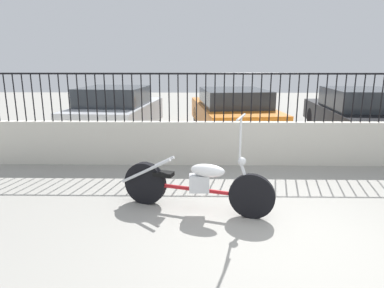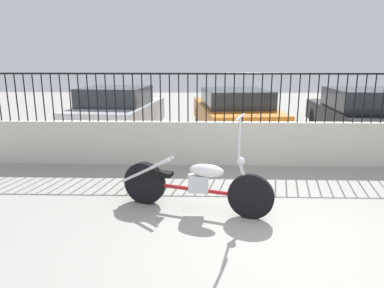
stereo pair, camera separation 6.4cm
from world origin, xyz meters
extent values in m
plane|color=gray|center=(0.00, 0.00, 0.00)|extent=(40.00, 40.00, 0.00)
cube|color=beige|center=(0.00, 3.14, 0.45)|extent=(10.80, 0.18, 0.89)
cylinder|color=black|center=(-4.94, 3.14, 1.38)|extent=(0.02, 0.02, 0.97)
cylinder|color=black|center=(-4.76, 3.14, 1.38)|extent=(0.02, 0.02, 0.97)
cylinder|color=black|center=(-4.58, 3.14, 1.38)|extent=(0.02, 0.02, 0.97)
cylinder|color=black|center=(-4.39, 3.14, 1.38)|extent=(0.02, 0.02, 0.97)
cylinder|color=black|center=(-4.21, 3.14, 1.38)|extent=(0.02, 0.02, 0.97)
cylinder|color=black|center=(-4.03, 3.14, 1.38)|extent=(0.02, 0.02, 0.97)
cylinder|color=black|center=(-3.84, 3.14, 1.38)|extent=(0.02, 0.02, 0.97)
cylinder|color=black|center=(-3.66, 3.14, 1.38)|extent=(0.02, 0.02, 0.97)
cylinder|color=black|center=(-3.48, 3.14, 1.38)|extent=(0.02, 0.02, 0.97)
cylinder|color=black|center=(-3.30, 3.14, 1.38)|extent=(0.02, 0.02, 0.97)
cylinder|color=black|center=(-3.11, 3.14, 1.38)|extent=(0.02, 0.02, 0.97)
cylinder|color=black|center=(-2.93, 3.14, 1.38)|extent=(0.02, 0.02, 0.97)
cylinder|color=black|center=(-2.75, 3.14, 1.38)|extent=(0.02, 0.02, 0.97)
cylinder|color=black|center=(-2.56, 3.14, 1.38)|extent=(0.02, 0.02, 0.97)
cylinder|color=black|center=(-2.38, 3.14, 1.38)|extent=(0.02, 0.02, 0.97)
cylinder|color=black|center=(-2.20, 3.14, 1.38)|extent=(0.02, 0.02, 0.97)
cylinder|color=black|center=(-2.01, 3.14, 1.38)|extent=(0.02, 0.02, 0.97)
cylinder|color=black|center=(-1.83, 3.14, 1.38)|extent=(0.02, 0.02, 0.97)
cylinder|color=black|center=(-1.65, 3.14, 1.38)|extent=(0.02, 0.02, 0.97)
cylinder|color=black|center=(-1.46, 3.14, 1.38)|extent=(0.02, 0.02, 0.97)
cylinder|color=black|center=(-1.28, 3.14, 1.38)|extent=(0.02, 0.02, 0.97)
cylinder|color=black|center=(-1.10, 3.14, 1.38)|extent=(0.02, 0.02, 0.97)
cylinder|color=black|center=(-0.92, 3.14, 1.38)|extent=(0.02, 0.02, 0.97)
cylinder|color=black|center=(-0.73, 3.14, 1.38)|extent=(0.02, 0.02, 0.97)
cylinder|color=black|center=(-0.55, 3.14, 1.38)|extent=(0.02, 0.02, 0.97)
cylinder|color=black|center=(-0.37, 3.14, 1.38)|extent=(0.02, 0.02, 0.97)
cylinder|color=black|center=(-0.18, 3.14, 1.38)|extent=(0.02, 0.02, 0.97)
cylinder|color=black|center=(0.00, 3.14, 1.38)|extent=(0.02, 0.02, 0.97)
cylinder|color=black|center=(0.18, 3.14, 1.38)|extent=(0.02, 0.02, 0.97)
cylinder|color=black|center=(0.37, 3.14, 1.38)|extent=(0.02, 0.02, 0.97)
cylinder|color=black|center=(0.55, 3.14, 1.38)|extent=(0.02, 0.02, 0.97)
cylinder|color=black|center=(0.73, 3.14, 1.38)|extent=(0.02, 0.02, 0.97)
cylinder|color=black|center=(0.92, 3.14, 1.38)|extent=(0.02, 0.02, 0.97)
cylinder|color=black|center=(1.10, 3.14, 1.38)|extent=(0.02, 0.02, 0.97)
cylinder|color=black|center=(1.28, 3.14, 1.38)|extent=(0.02, 0.02, 0.97)
cylinder|color=black|center=(1.46, 3.14, 1.38)|extent=(0.02, 0.02, 0.97)
cylinder|color=black|center=(1.65, 3.14, 1.38)|extent=(0.02, 0.02, 0.97)
cylinder|color=black|center=(1.83, 3.14, 1.38)|extent=(0.02, 0.02, 0.97)
cylinder|color=black|center=(2.01, 3.14, 1.38)|extent=(0.02, 0.02, 0.97)
cylinder|color=black|center=(2.20, 3.14, 1.38)|extent=(0.02, 0.02, 0.97)
cylinder|color=black|center=(2.38, 3.14, 1.38)|extent=(0.02, 0.02, 0.97)
cylinder|color=black|center=(2.56, 3.14, 1.38)|extent=(0.02, 0.02, 0.97)
cylinder|color=black|center=(0.00, 3.14, 1.85)|extent=(10.80, 0.04, 0.04)
cylinder|color=black|center=(-0.34, 0.63, 0.31)|extent=(0.62, 0.26, 0.63)
cylinder|color=black|center=(-1.85, 1.11, 0.31)|extent=(0.64, 0.30, 0.64)
cylinder|color=#AD191E|center=(-1.09, 0.87, 0.31)|extent=(1.41, 0.49, 0.06)
cube|color=silver|center=(-1.04, 0.85, 0.41)|extent=(0.28, 0.18, 0.24)
ellipsoid|color=white|center=(-0.93, 0.82, 0.61)|extent=(0.53, 0.34, 0.18)
cube|color=black|center=(-1.56, 1.02, 0.49)|extent=(0.32, 0.24, 0.06)
cylinder|color=silver|center=(-0.42, 0.65, 0.56)|extent=(0.22, 0.11, 0.51)
sphere|color=silver|center=(-0.48, 0.67, 0.79)|extent=(0.11, 0.11, 0.11)
cylinder|color=silver|center=(-0.51, 0.68, 1.10)|extent=(0.03, 0.03, 0.57)
cylinder|color=silver|center=(-0.51, 0.68, 1.38)|extent=(0.19, 0.50, 0.03)
cylinder|color=silver|center=(-1.82, 1.02, 0.53)|extent=(0.77, 0.28, 0.45)
cylinder|color=silver|center=(-1.78, 1.16, 0.53)|extent=(0.77, 0.28, 0.45)
cylinder|color=black|center=(-4.10, 7.17, 0.32)|extent=(0.17, 0.65, 0.64)
cylinder|color=black|center=(-2.39, 7.01, 0.32)|extent=(0.17, 0.65, 0.64)
cylinder|color=black|center=(-4.33, 4.75, 0.32)|extent=(0.17, 0.65, 0.64)
cylinder|color=black|center=(-2.61, 4.59, 0.32)|extent=(0.17, 0.65, 0.64)
cube|color=#B7BABF|center=(-3.36, 5.88, 0.58)|extent=(2.18, 4.07, 0.68)
cube|color=#2D3338|center=(-3.37, 5.69, 1.16)|extent=(1.81, 2.02, 0.49)
cylinder|color=black|center=(-1.13, 7.42, 0.32)|extent=(0.18, 0.65, 0.64)
cylinder|color=black|center=(0.62, 7.63, 0.32)|extent=(0.18, 0.65, 0.64)
cylinder|color=black|center=(-0.80, 4.66, 0.32)|extent=(0.18, 0.65, 0.64)
cylinder|color=black|center=(0.95, 4.87, 0.32)|extent=(0.18, 0.65, 0.64)
cube|color=orange|center=(-0.09, 6.14, 0.55)|extent=(2.39, 4.68, 0.63)
cube|color=#2D3338|center=(-0.06, 5.92, 1.10)|extent=(1.93, 2.34, 0.46)
cylinder|color=black|center=(2.56, 7.22, 0.32)|extent=(0.16, 0.65, 0.64)
cylinder|color=black|center=(4.31, 7.09, 0.32)|extent=(0.16, 0.65, 0.64)
cylinder|color=black|center=(2.34, 4.40, 0.32)|extent=(0.16, 0.65, 0.64)
cube|color=black|center=(3.32, 5.74, 0.54)|extent=(2.22, 4.70, 0.61)
cube|color=#2D3338|center=(3.31, 5.52, 1.11)|extent=(1.85, 2.32, 0.53)
camera|label=1|loc=(-1.06, -3.70, 2.08)|focal=32.00mm
camera|label=2|loc=(-1.00, -3.70, 2.08)|focal=32.00mm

